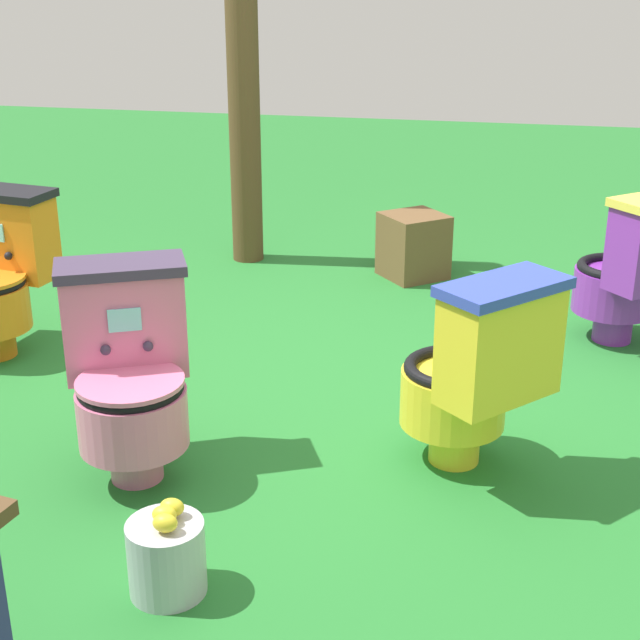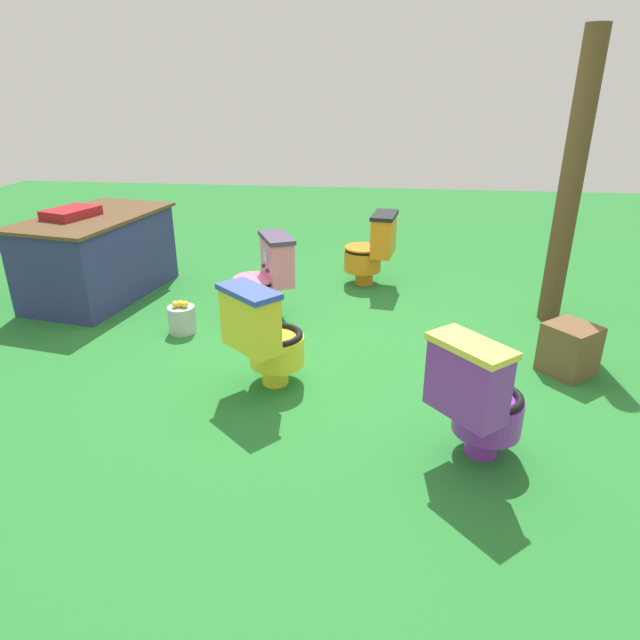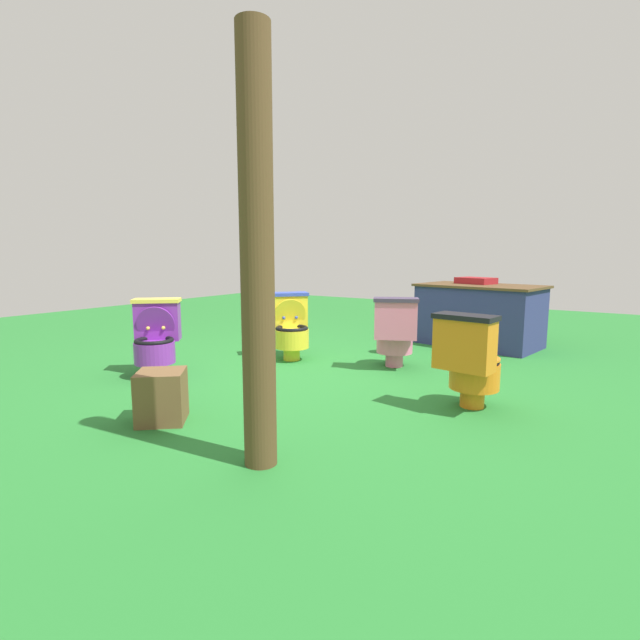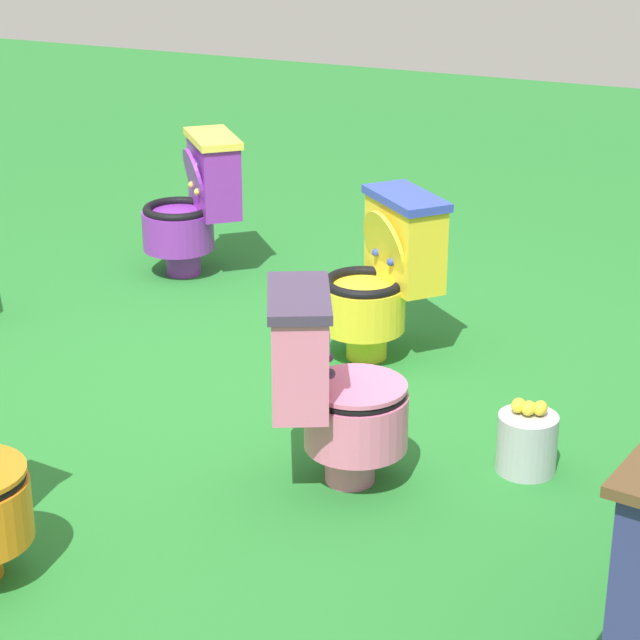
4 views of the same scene
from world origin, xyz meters
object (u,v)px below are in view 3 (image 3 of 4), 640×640
toilet_yellow (290,325)px  vendor_table (479,315)px  small_crate (162,397)px  toilet_pink (395,332)px  lemon_bucket (389,343)px  toilet_purple (156,337)px  wooden_post (257,256)px  toilet_orange (470,361)px

toilet_yellow → vendor_table: (1.54, 1.91, 0.02)m
vendor_table → small_crate: size_ratio=4.44×
toilet_pink → lemon_bucket: toilet_pink is taller
toilet_purple → toilet_pink: same height
toilet_pink → lemon_bucket: bearing=94.3°
wooden_post → vendor_table: bearing=88.6°
toilet_purple → small_crate: toilet_purple is taller
lemon_bucket → small_crate: bearing=-96.7°
wooden_post → toilet_yellow: bearing=123.4°
toilet_yellow → vendor_table: 2.45m
lemon_bucket → toilet_yellow: bearing=-132.4°
toilet_purple → wooden_post: wooden_post is taller
toilet_pink → small_crate: 2.41m
vendor_table → small_crate: bearing=-105.4°
toilet_orange → lemon_bucket: toilet_orange is taller
toilet_orange → vendor_table: size_ratio=0.46×
toilet_pink → toilet_purple: bearing=-165.1°
toilet_orange → vendor_table: bearing=111.7°
small_crate → lemon_bucket: small_crate is taller
toilet_purple → toilet_orange: (2.77, 0.65, -0.00)m
vendor_table → wooden_post: (-0.10, -4.10, 0.75)m
toilet_orange → toilet_yellow: (-2.14, 0.63, 0.00)m
toilet_pink → vendor_table: (0.39, 1.67, 0.02)m
small_crate → toilet_purple: bearing=143.7°
toilet_pink → small_crate: size_ratio=2.03×
toilet_pink → vendor_table: vendor_table is taller
toilet_orange → toilet_pink: bearing=147.4°
wooden_post → small_crate: bearing=173.0°
vendor_table → toilet_purple: bearing=-124.2°
vendor_table → small_crate: vendor_table is taller
toilet_purple → toilet_pink: bearing=179.2°
toilet_pink → wooden_post: size_ratio=0.32×
toilet_pink → wooden_post: (0.29, -2.42, 0.77)m
lemon_bucket → wooden_post: bearing=-77.9°
toilet_purple → toilet_pink: 2.33m
wooden_post → lemon_bucket: wooden_post is taller
toilet_purple → wooden_post: (2.07, -0.91, 0.77)m
toilet_purple → vendor_table: bearing=-165.5°
lemon_bucket → vendor_table: bearing=54.5°
wooden_post → lemon_bucket: (-0.65, 3.05, -1.02)m
toilet_pink → small_crate: (-0.70, -2.30, -0.19)m
small_crate → lemon_bucket: bearing=83.3°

